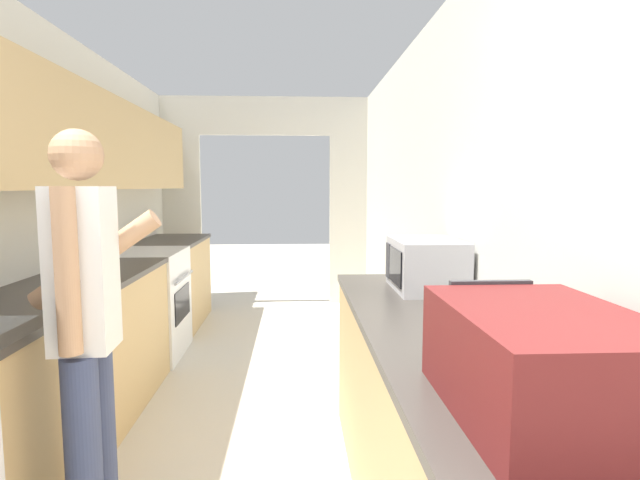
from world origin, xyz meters
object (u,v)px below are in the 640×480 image
Objects in this scene: person at (86,333)px; suitcase at (540,363)px; range_oven at (145,303)px; microwave at (426,265)px.

person is 2.66× the size of suitcase.
microwave reaches higher than range_oven.
range_oven is at bearing 120.71° from suitcase.
suitcase is 1.45m from microwave.
person is at bearing 150.12° from suitcase.
suitcase is (1.37, -0.78, 0.14)m from person.
microwave is at bearing -40.40° from range_oven.
microwave is at bearing -69.02° from person.
person is 1.58m from suitcase.
range_oven is 3.66m from suitcase.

